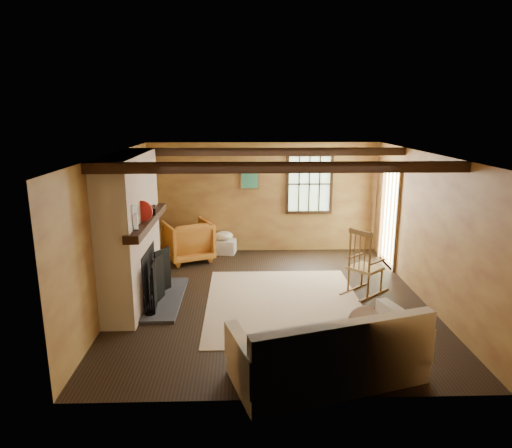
{
  "coord_description": "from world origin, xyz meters",
  "views": [
    {
      "loc": [
        -0.47,
        -7.08,
        3.03
      ],
      "look_at": [
        -0.24,
        0.4,
        1.19
      ],
      "focal_mm": 32.0,
      "sensor_mm": 36.0,
      "label": 1
    }
  ],
  "objects_px": {
    "fireplace": "(132,236)",
    "sofa": "(330,355)",
    "laundry_basket": "(224,247)",
    "armchair": "(188,241)",
    "rocking_chair": "(364,266)"
  },
  "relations": [
    {
      "from": "sofa",
      "to": "laundry_basket",
      "type": "bearing_deg",
      "value": 89.0
    },
    {
      "from": "armchair",
      "to": "laundry_basket",
      "type": "bearing_deg",
      "value": -172.83
    },
    {
      "from": "fireplace",
      "to": "sofa",
      "type": "bearing_deg",
      "value": -41.08
    },
    {
      "from": "laundry_basket",
      "to": "rocking_chair",
      "type": "bearing_deg",
      "value": -43.8
    },
    {
      "from": "fireplace",
      "to": "sofa",
      "type": "xyz_separation_m",
      "value": [
        2.75,
        -2.4,
        -0.79
      ]
    },
    {
      "from": "rocking_chair",
      "to": "sofa",
      "type": "height_order",
      "value": "rocking_chair"
    },
    {
      "from": "armchair",
      "to": "fireplace",
      "type": "bearing_deg",
      "value": 48.96
    },
    {
      "from": "fireplace",
      "to": "laundry_basket",
      "type": "relative_size",
      "value": 4.8
    },
    {
      "from": "rocking_chair",
      "to": "laundry_basket",
      "type": "bearing_deg",
      "value": 5.62
    },
    {
      "from": "laundry_basket",
      "to": "sofa",
      "type": "bearing_deg",
      "value": -74.23
    },
    {
      "from": "fireplace",
      "to": "laundry_basket",
      "type": "bearing_deg",
      "value": 62.09
    },
    {
      "from": "sofa",
      "to": "laundry_basket",
      "type": "distance_m",
      "value": 5.15
    },
    {
      "from": "sofa",
      "to": "laundry_basket",
      "type": "xyz_separation_m",
      "value": [
        -1.4,
        4.95,
        -0.17
      ]
    },
    {
      "from": "sofa",
      "to": "armchair",
      "type": "xyz_separation_m",
      "value": [
        -2.13,
        4.5,
        0.1
      ]
    },
    {
      "from": "fireplace",
      "to": "sofa",
      "type": "distance_m",
      "value": 3.73
    }
  ]
}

